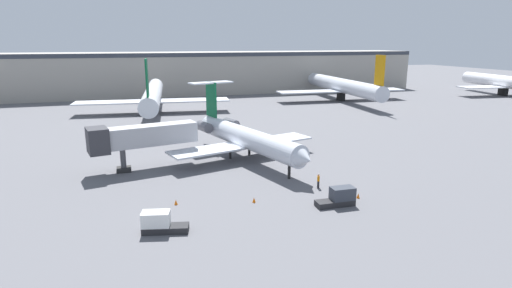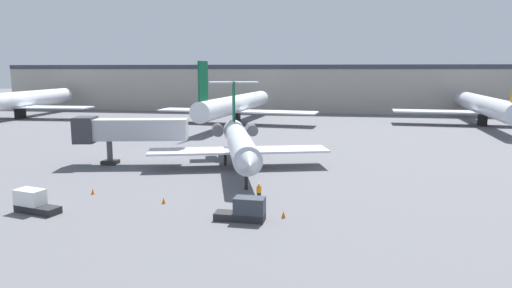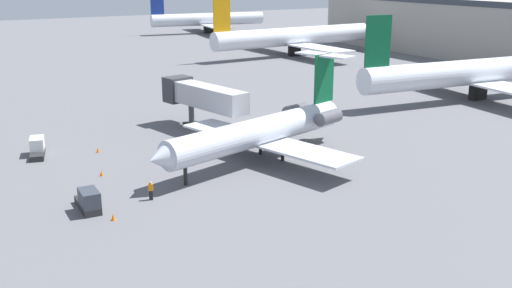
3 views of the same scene
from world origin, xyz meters
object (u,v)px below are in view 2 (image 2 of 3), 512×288
object	(u,v)px
traffic_cone_mid	(164,201)
jet_bridge	(124,130)
baggage_tug_lead	(245,210)
traffic_cone_near	(284,215)
parked_airliner_west_mid	(19,101)
traffic_cone_far	(93,191)
ground_crew_marshaller	(259,193)
parked_airliner_centre	(236,105)
parked_airliner_east_mid	(484,106)
baggage_tug_trailing	(33,202)
regional_jet	(239,141)

from	to	relation	value
traffic_cone_mid	jet_bridge	bearing A→B (deg)	125.23
baggage_tug_lead	traffic_cone_near	world-z (taller)	baggage_tug_lead
jet_bridge	parked_airliner_west_mid	bearing A→B (deg)	136.68
baggage_tug_lead	traffic_cone_mid	xyz separation A→B (m)	(-8.04, 3.32, -0.56)
jet_bridge	traffic_cone_far	bearing A→B (deg)	-76.91
jet_bridge	traffic_cone_far	xyz separation A→B (m)	(3.20, -13.76, -4.02)
baggage_tug_lead	traffic_cone_far	xyz separation A→B (m)	(-15.85, 5.15, -0.56)
ground_crew_marshaller	traffic_cone_mid	size ratio (longest dim) A/B	3.07
jet_bridge	ground_crew_marshaller	world-z (taller)	jet_bridge
parked_airliner_centre	parked_airliner_east_mid	bearing A→B (deg)	6.23
traffic_cone_near	parked_airliner_centre	xyz separation A→B (m)	(-16.95, 61.76, 3.94)
parked_airliner_west_mid	ground_crew_marshaller	bearing A→B (deg)	-41.22
traffic_cone_near	traffic_cone_mid	bearing A→B (deg)	168.70
ground_crew_marshaller	baggage_tug_lead	distance (m)	5.29
traffic_cone_far	ground_crew_marshaller	bearing A→B (deg)	0.51
jet_bridge	baggage_tug_trailing	size ratio (longest dim) A/B	3.35
jet_bridge	traffic_cone_far	size ratio (longest dim) A/B	25.65
ground_crew_marshaller	traffic_cone_far	distance (m)	16.10
parked_airliner_centre	parked_airliner_east_mid	xyz separation A→B (m)	(52.06, 5.69, 0.01)
jet_bridge	parked_airliner_centre	bearing A→B (deg)	83.50
jet_bridge	baggage_tug_lead	size ratio (longest dim) A/B	3.49
traffic_cone_far	traffic_cone_near	bearing A→B (deg)	-12.07
parked_airliner_centre	traffic_cone_near	bearing A→B (deg)	-74.65
parked_airliner_centre	parked_airliner_east_mid	world-z (taller)	parked_airliner_east_mid
baggage_tug_lead	traffic_cone_far	world-z (taller)	baggage_tug_lead
traffic_cone_near	parked_airliner_east_mid	xyz separation A→B (m)	(35.11, 67.45, 3.95)
jet_bridge	ground_crew_marshaller	size ratio (longest dim) A/B	8.35
traffic_cone_mid	traffic_cone_far	distance (m)	8.02
traffic_cone_mid	parked_airliner_east_mid	bearing A→B (deg)	54.78
jet_bridge	baggage_tug_trailing	distance (m)	20.00
baggage_tug_lead	parked_airliner_centre	bearing A→B (deg)	102.58
regional_jet	ground_crew_marshaller	distance (m)	15.08
regional_jet	jet_bridge	xyz separation A→B (m)	(-14.54, -0.50, 1.03)
jet_bridge	parked_airliner_centre	xyz separation A→B (m)	(5.01, 43.99, -0.09)
traffic_cone_far	parked_airliner_east_mid	world-z (taller)	parked_airliner_east_mid
traffic_cone_far	parked_airliner_centre	bearing A→B (deg)	88.20
ground_crew_marshaller	traffic_cone_far	bearing A→B (deg)	-179.49
baggage_tug_lead	regional_jet	bearing A→B (deg)	103.06
baggage_tug_trailing	parked_airliner_centre	size ratio (longest dim) A/B	0.10
regional_jet	parked_airliner_centre	xyz separation A→B (m)	(-9.53, 43.49, 0.94)
traffic_cone_near	parked_airliner_west_mid	size ratio (longest dim) A/B	0.01
parked_airliner_centre	parked_airliner_east_mid	size ratio (longest dim) A/B	0.96
baggage_tug_lead	parked_airliner_centre	size ratio (longest dim) A/B	0.10
regional_jet	ground_crew_marshaller	bearing A→B (deg)	-71.43
traffic_cone_mid	parked_airliner_east_mid	size ratio (longest dim) A/B	0.01
baggage_tug_trailing	traffic_cone_mid	size ratio (longest dim) A/B	7.67
regional_jet	jet_bridge	distance (m)	14.59
ground_crew_marshaller	parked_airliner_east_mid	size ratio (longest dim) A/B	0.04
ground_crew_marshaller	baggage_tug_lead	xyz separation A→B (m)	(-0.24, -5.29, -0.02)
traffic_cone_near	parked_airliner_east_mid	size ratio (longest dim) A/B	0.01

